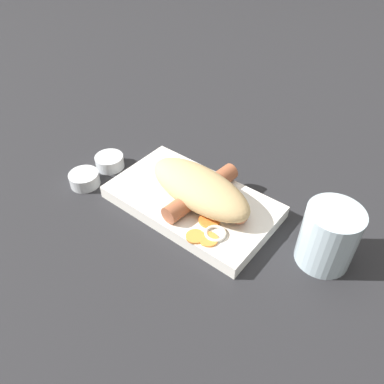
{
  "coord_description": "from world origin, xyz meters",
  "views": [
    {
      "loc": [
        -0.28,
        0.35,
        0.42
      ],
      "look_at": [
        0.0,
        0.0,
        0.03
      ],
      "focal_mm": 35.0,
      "sensor_mm": 36.0,
      "label": 1
    }
  ],
  "objects_px": {
    "food_tray": "(192,202)",
    "condiment_cup_near": "(110,162)",
    "condiment_cup_far": "(85,180)",
    "sausage": "(202,192)",
    "bread_roll": "(200,188)",
    "drink_glass": "(328,236)"
  },
  "relations": [
    {
      "from": "food_tray",
      "to": "condiment_cup_near",
      "type": "distance_m",
      "value": 0.19
    },
    {
      "from": "condiment_cup_near",
      "to": "condiment_cup_far",
      "type": "xyz_separation_m",
      "value": [
        -0.0,
        0.06,
        0.0
      ]
    },
    {
      "from": "sausage",
      "to": "condiment_cup_far",
      "type": "relative_size",
      "value": 3.41
    },
    {
      "from": "bread_roll",
      "to": "sausage",
      "type": "bearing_deg",
      "value": -94.26
    },
    {
      "from": "condiment_cup_near",
      "to": "food_tray",
      "type": "bearing_deg",
      "value": -176.66
    },
    {
      "from": "bread_roll",
      "to": "sausage",
      "type": "distance_m",
      "value": 0.01
    },
    {
      "from": "food_tray",
      "to": "drink_glass",
      "type": "bearing_deg",
      "value": -171.36
    },
    {
      "from": "food_tray",
      "to": "condiment_cup_near",
      "type": "relative_size",
      "value": 5.2
    },
    {
      "from": "bread_roll",
      "to": "drink_glass",
      "type": "bearing_deg",
      "value": -170.9
    },
    {
      "from": "condiment_cup_near",
      "to": "condiment_cup_far",
      "type": "relative_size",
      "value": 1.0
    },
    {
      "from": "food_tray",
      "to": "sausage",
      "type": "bearing_deg",
      "value": -158.6
    },
    {
      "from": "food_tray",
      "to": "sausage",
      "type": "height_order",
      "value": "sausage"
    },
    {
      "from": "bread_roll",
      "to": "condiment_cup_far",
      "type": "bearing_deg",
      "value": 20.36
    },
    {
      "from": "condiment_cup_near",
      "to": "drink_glass",
      "type": "height_order",
      "value": "drink_glass"
    },
    {
      "from": "condiment_cup_near",
      "to": "drink_glass",
      "type": "bearing_deg",
      "value": -173.83
    },
    {
      "from": "food_tray",
      "to": "bread_roll",
      "type": "height_order",
      "value": "bread_roll"
    },
    {
      "from": "bread_roll",
      "to": "condiment_cup_near",
      "type": "relative_size",
      "value": 3.74
    },
    {
      "from": "sausage",
      "to": "condiment_cup_far",
      "type": "bearing_deg",
      "value": 21.65
    },
    {
      "from": "bread_roll",
      "to": "drink_glass",
      "type": "relative_size",
      "value": 2.1
    },
    {
      "from": "condiment_cup_far",
      "to": "bread_roll",
      "type": "bearing_deg",
      "value": -159.64
    },
    {
      "from": "sausage",
      "to": "condiment_cup_near",
      "type": "relative_size",
      "value": 3.41
    },
    {
      "from": "condiment_cup_near",
      "to": "condiment_cup_far",
      "type": "bearing_deg",
      "value": 93.34
    }
  ]
}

